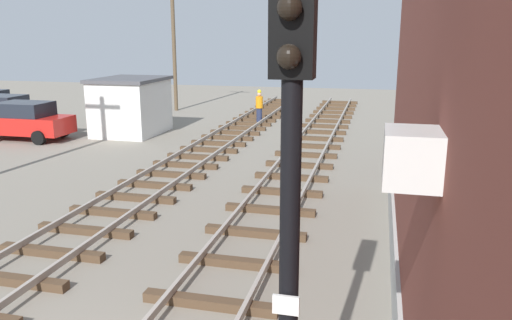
# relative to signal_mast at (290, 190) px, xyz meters

# --- Properties ---
(signal_mast) EXTENTS (0.36, 0.40, 5.49)m
(signal_mast) POSITION_rel_signal_mast_xyz_m (0.00, 0.00, 0.00)
(signal_mast) COLOR black
(signal_mast) RESTS_ON ground
(control_hut) EXTENTS (3.00, 3.80, 2.76)m
(control_hut) POSITION_rel_signal_mast_xyz_m (-11.18, 18.56, -2.05)
(control_hut) COLOR silver
(control_hut) RESTS_ON ground
(parked_car_red) EXTENTS (4.20, 2.04, 1.76)m
(parked_car_red) POSITION_rel_signal_mast_xyz_m (-15.29, 16.02, -2.54)
(parked_car_red) COLOR red
(parked_car_red) RESTS_ON ground
(parked_car_silver) EXTENTS (4.20, 2.04, 1.76)m
(parked_car_silver) POSITION_rel_signal_mast_xyz_m (-18.35, 18.10, -2.54)
(parked_car_silver) COLOR #B7B7BC
(parked_car_silver) RESTS_ON ground
(utility_pole_far) EXTENTS (1.80, 0.24, 9.23)m
(utility_pole_far) POSITION_rel_signal_mast_xyz_m (-12.17, 26.65, 1.37)
(utility_pole_far) COLOR brown
(utility_pole_far) RESTS_ON ground
(track_worker_foreground) EXTENTS (0.40, 0.40, 1.87)m
(track_worker_foreground) POSITION_rel_signal_mast_xyz_m (-5.74, 23.08, -2.51)
(track_worker_foreground) COLOR #262D4C
(track_worker_foreground) RESTS_ON ground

